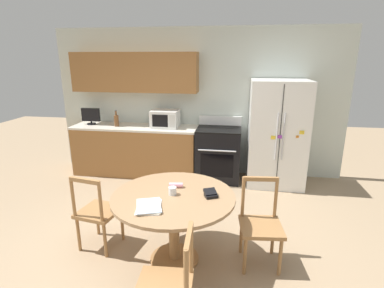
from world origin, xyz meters
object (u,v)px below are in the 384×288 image
object	(u,v)px
dining_chair_left	(98,212)
countertop_tv	(91,116)
microwave	(165,119)
oven_range	(218,154)
candle_glass	(172,191)
dining_chair_right	(261,225)
wallet	(211,194)
dining_chair_near	(168,288)
refrigerator	(277,134)
counter_bottle	(116,120)

from	to	relation	value
dining_chair_left	countertop_tv	bearing A→B (deg)	127.27
microwave	dining_chair_left	bearing A→B (deg)	-95.67
oven_range	candle_glass	distance (m)	2.34
dining_chair_right	wallet	distance (m)	0.63
dining_chair_near	candle_glass	xyz separation A→B (m)	(-0.16, 0.90, 0.36)
countertop_tv	dining_chair_right	world-z (taller)	countertop_tv
refrigerator	counter_bottle	bearing A→B (deg)	179.71
countertop_tv	wallet	bearing A→B (deg)	-43.79
dining_chair_left	dining_chair_right	bearing A→B (deg)	10.33
candle_glass	wallet	world-z (taller)	candle_glass
dining_chair_near	countertop_tv	bearing A→B (deg)	30.60
countertop_tv	dining_chair_near	xyz separation A→B (m)	(2.21, -3.25, -0.63)
microwave	candle_glass	bearing A→B (deg)	-74.55
refrigerator	dining_chair_left	world-z (taller)	refrigerator
oven_range	wallet	distance (m)	2.31
countertop_tv	candle_glass	size ratio (longest dim) A/B	4.19
wallet	dining_chair_near	bearing A→B (deg)	-103.88
refrigerator	dining_chair_right	size ratio (longest dim) A/B	1.94
refrigerator	dining_chair_near	xyz separation A→B (m)	(-1.11, -3.16, -0.44)
oven_range	dining_chair_left	size ratio (longest dim) A/B	1.20
counter_bottle	dining_chair_right	xyz separation A→B (m)	(2.43, -2.17, -0.57)
microwave	counter_bottle	world-z (taller)	microwave
dining_chair_left	microwave	bearing A→B (deg)	94.26
countertop_tv	dining_chair_left	size ratio (longest dim) A/B	0.38
dining_chair_near	wallet	bearing A→B (deg)	-17.48
refrigerator	dining_chair_left	bearing A→B (deg)	-134.69
dining_chair_near	dining_chair_left	bearing A→B (deg)	42.88
microwave	dining_chair_near	size ratio (longest dim) A/B	0.52
refrigerator	counter_bottle	size ratio (longest dim) A/B	6.10
dining_chair_right	candle_glass	size ratio (longest dim) A/B	11.08
dining_chair_left	oven_range	bearing A→B (deg)	71.83
microwave	countertop_tv	xyz separation A→B (m)	(-1.40, -0.01, 0.01)
dining_chair_right	candle_glass	world-z (taller)	dining_chair_right
refrigerator	wallet	world-z (taller)	refrigerator
oven_range	countertop_tv	world-z (taller)	countertop_tv
microwave	countertop_tv	bearing A→B (deg)	-179.57
countertop_tv	microwave	bearing A→B (deg)	0.43
dining_chair_left	dining_chair_near	size ratio (longest dim) A/B	1.00
countertop_tv	candle_glass	world-z (taller)	countertop_tv
dining_chair_left	counter_bottle	bearing A→B (deg)	116.45
microwave	oven_range	bearing A→B (deg)	-3.67
refrigerator	dining_chair_left	distance (m)	3.09
oven_range	dining_chair_near	xyz separation A→B (m)	(-0.15, -3.20, -0.03)
refrigerator	dining_chair_near	distance (m)	3.38
dining_chair_near	candle_glass	size ratio (longest dim) A/B	11.08
countertop_tv	dining_chair_right	size ratio (longest dim) A/B	0.38
wallet	dining_chair_right	bearing A→B (deg)	8.89
microwave	candle_glass	distance (m)	2.47
dining_chair_near	counter_bottle	bearing A→B (deg)	24.39
refrigerator	countertop_tv	size ratio (longest dim) A/B	5.14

